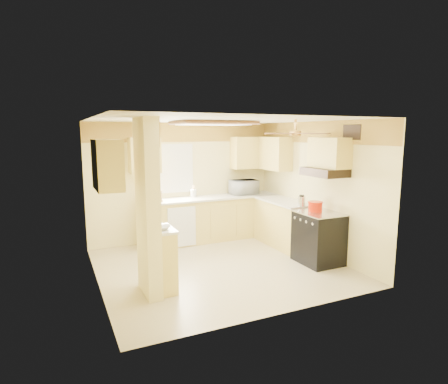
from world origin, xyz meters
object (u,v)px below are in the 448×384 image
microwave (244,187)px  kettle (302,201)px  bowl (163,227)px  dutch_oven (315,206)px  stove (319,238)px

microwave → kettle: microwave is taller
bowl → dutch_oven: 2.81m
microwave → kettle: 1.68m
kettle → stove: bearing=-87.2°
bowl → kettle: (2.80, 0.57, 0.07)m
stove → dutch_oven: 0.55m
stove → dutch_oven: size_ratio=3.48×
bowl → dutch_oven: size_ratio=0.80×
microwave → dutch_oven: 2.07m
bowl → dutch_oven: dutch_oven is taller
stove → kettle: (-0.02, 0.49, 0.58)m
dutch_oven → bowl: bearing=-176.4°
microwave → dutch_oven: size_ratio=2.18×
stove → microwave: microwave is taller
stove → microwave: size_ratio=1.59×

